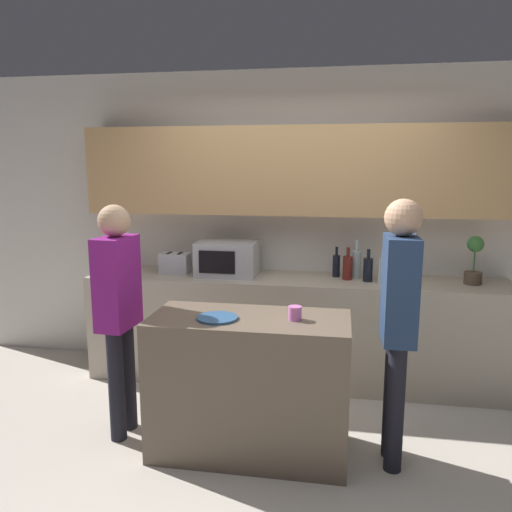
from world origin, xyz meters
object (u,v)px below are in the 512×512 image
object	(u,v)px
toaster	(175,263)
potted_plant	(474,260)
bottle_1	(348,267)
bottle_0	(336,265)
cup_0	(295,313)
plate_on_island	(217,318)
person_center	(118,302)
microwave	(228,258)
bottle_2	(356,263)
person_left	(398,311)
bottle_3	(368,269)
bottle_4	(382,271)

from	to	relation	value
toaster	potted_plant	bearing A→B (deg)	-0.00
bottle_1	potted_plant	bearing A→B (deg)	0.10
bottle_0	cup_0	size ratio (longest dim) A/B	3.01
plate_on_island	person_center	bearing A→B (deg)	169.25
microwave	bottle_2	xyz separation A→B (m)	(1.11, 0.08, -0.02)
potted_plant	person_left	distance (m)	1.39
toaster	cup_0	world-z (taller)	toaster
microwave	cup_0	size ratio (longest dim) A/B	5.96
person_left	bottle_3	bearing A→B (deg)	5.32
potted_plant	toaster	bearing A→B (deg)	180.00
bottle_0	bottle_1	world-z (taller)	bottle_1
cup_0	bottle_2	bearing A→B (deg)	72.52
microwave	person_center	size ratio (longest dim) A/B	0.32
toaster	bottle_4	world-z (taller)	bottle_4
bottle_1	bottle_2	distance (m)	0.11
bottle_4	cup_0	bearing A→B (deg)	-118.94
bottle_0	bottle_4	xyz separation A→B (m)	(0.37, -0.21, 0.01)
toaster	person_center	xyz separation A→B (m)	(-0.02, -1.14, -0.05)
cup_0	potted_plant	bearing A→B (deg)	42.17
potted_plant	bottle_3	size ratio (longest dim) A/B	1.45
cup_0	bottle_0	bearing A→B (deg)	79.71
potted_plant	bottle_0	world-z (taller)	potted_plant
bottle_3	bottle_2	bearing A→B (deg)	128.32
plate_on_island	person_left	size ratio (longest dim) A/B	0.15
microwave	bottle_1	bearing A→B (deg)	-0.01
bottle_2	toaster	bearing A→B (deg)	-177.25
person_left	cup_0	bearing A→B (deg)	91.31
person_left	person_center	distance (m)	1.83
bottle_3	cup_0	bearing A→B (deg)	-113.11
person_left	bottle_1	bearing A→B (deg)	12.88
bottle_0	toaster	bearing A→B (deg)	-176.29
bottle_1	plate_on_island	xyz separation A→B (m)	(-0.82, -1.28, -0.10)
potted_plant	bottle_4	world-z (taller)	potted_plant
microwave	bottle_3	bearing A→B (deg)	-1.91
microwave	potted_plant	world-z (taller)	potted_plant
bottle_2	bottle_3	distance (m)	0.15
potted_plant	bottle_3	bearing A→B (deg)	-177.15
toaster	person_left	world-z (taller)	person_left
bottle_4	toaster	bearing A→B (deg)	176.25
microwave	bottle_0	world-z (taller)	microwave
bottle_3	person_left	bearing A→B (deg)	-83.77
bottle_4	person_center	xyz separation A→B (m)	(-1.81, -1.02, -0.07)
bottle_4	person_left	world-z (taller)	person_left
person_left	bottle_0	bearing A→B (deg)	15.92
toaster	bottle_4	size ratio (longest dim) A/B	0.92
bottle_4	microwave	bearing A→B (deg)	174.94
cup_0	person_left	xyz separation A→B (m)	(0.62, 0.02, 0.04)
potted_plant	bottle_4	size ratio (longest dim) A/B	1.39
cup_0	person_left	distance (m)	0.63
microwave	person_center	xyz separation A→B (m)	(-0.50, -1.14, -0.11)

